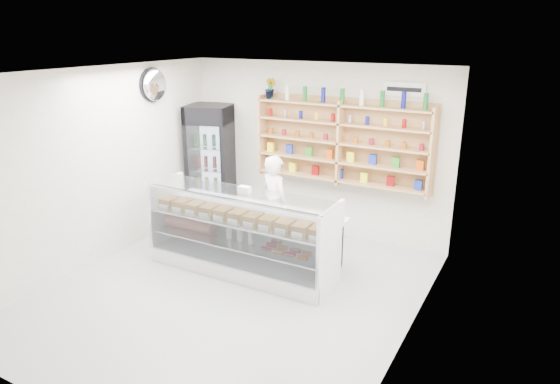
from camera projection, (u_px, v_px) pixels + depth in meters
The scene contains 8 objects.
room at pixel (229, 190), 6.09m from camera, with size 5.00×5.00×5.00m.
display_counter at pixel (243, 248), 7.03m from camera, with size 2.72×0.81×1.18m.
shop_worker at pixel (275, 204), 7.53m from camera, with size 0.55×0.36×1.52m, color white.
drinks_cooler at pixel (211, 163), 8.83m from camera, with size 0.91×0.90×2.05m.
wall_shelving at pixel (340, 143), 7.75m from camera, with size 2.84×0.28×1.33m.
potted_plant at pixel (270, 88), 8.08m from camera, with size 0.19×0.15×0.34m, color #1E6626.
security_mirror at pixel (155, 85), 7.75m from camera, with size 0.15×0.50×0.50m, color silver.
wall_sign at pixel (404, 89), 7.18m from camera, with size 0.62×0.03×0.20m, color white.
Camera 1 is at (3.33, -4.78, 3.26)m, focal length 32.00 mm.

